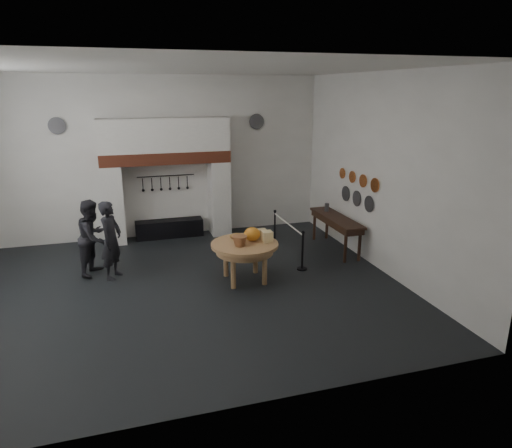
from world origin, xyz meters
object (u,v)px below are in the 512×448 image
object	(u,v)px
work_table	(245,245)
barrier_post_near	(302,252)
side_table	(336,218)
barrier_post_far	(275,228)
iron_range	(169,228)
visitor_far	(93,237)
visitor_near	(111,240)

from	to	relation	value
work_table	barrier_post_near	bearing A→B (deg)	8.42
side_table	barrier_post_far	world-z (taller)	same
iron_range	visitor_far	bearing A→B (deg)	-131.03
visitor_near	visitor_far	xyz separation A→B (m)	(-0.40, 0.40, -0.02)
barrier_post_near	barrier_post_far	size ratio (longest dim) A/B	1.00
visitor_far	barrier_post_far	world-z (taller)	visitor_far
visitor_near	barrier_post_near	bearing A→B (deg)	-74.28
visitor_far	barrier_post_near	distance (m)	4.83
work_table	barrier_post_near	size ratio (longest dim) A/B	1.64
work_table	side_table	xyz separation A→B (m)	(2.84, 1.28, 0.03)
work_table	barrier_post_far	distance (m)	2.69
barrier_post_near	iron_range	bearing A→B (deg)	128.47
visitor_far	side_table	xyz separation A→B (m)	(6.04, -0.13, -0.00)
visitor_near	barrier_post_near	xyz separation A→B (m)	(4.27, -0.79, -0.44)
work_table	visitor_far	bearing A→B (deg)	156.23
visitor_near	side_table	bearing A→B (deg)	-61.01
iron_range	side_table	xyz separation A→B (m)	(4.10, -2.36, 0.62)
side_table	barrier_post_near	size ratio (longest dim) A/B	2.44
work_table	side_table	bearing A→B (deg)	24.24
iron_range	work_table	bearing A→B (deg)	-70.96
iron_range	side_table	size ratio (longest dim) A/B	0.86
side_table	visitor_near	bearing A→B (deg)	-177.25
visitor_near	barrier_post_near	world-z (taller)	visitor_near
work_table	side_table	world-z (taller)	side_table
work_table	visitor_near	size ratio (longest dim) A/B	0.83
work_table	visitor_far	xyz separation A→B (m)	(-3.20, 1.41, 0.03)
side_table	barrier_post_far	bearing A→B (deg)	145.78
work_table	barrier_post_far	bearing A→B (deg)	56.54
visitor_far	iron_range	bearing A→B (deg)	-15.17
iron_range	barrier_post_far	distance (m)	3.08
barrier_post_far	iron_range	bearing A→B (deg)	152.36
barrier_post_near	barrier_post_far	bearing A→B (deg)	90.00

